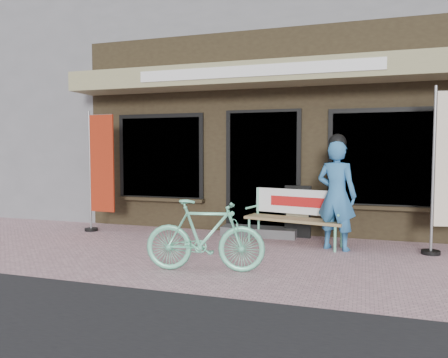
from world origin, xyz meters
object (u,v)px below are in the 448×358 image
(person, at_px, (337,193))
(nobori_red, at_px, (100,170))
(bench, at_px, (296,212))
(menu_stand, at_px, (298,211))
(bicycle, at_px, (205,236))

(person, height_order, nobori_red, nobori_red)
(bench, xyz_separation_m, nobori_red, (-3.54, -0.09, 0.63))
(nobori_red, bearing_deg, person, 1.84)
(bench, xyz_separation_m, menu_stand, (-0.05, 0.50, -0.05))
(bicycle, distance_m, menu_stand, 2.56)
(person, relative_size, menu_stand, 1.95)
(bench, distance_m, bicycle, 2.10)
(person, distance_m, bicycle, 2.28)
(menu_stand, bearing_deg, bicycle, -106.65)
(person, bearing_deg, bench, 177.88)
(bench, relative_size, menu_stand, 1.84)
(menu_stand, bearing_deg, nobori_red, -169.37)
(menu_stand, bearing_deg, person, -46.16)
(bench, xyz_separation_m, bicycle, (-0.83, -1.93, -0.06))
(person, distance_m, menu_stand, 1.07)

